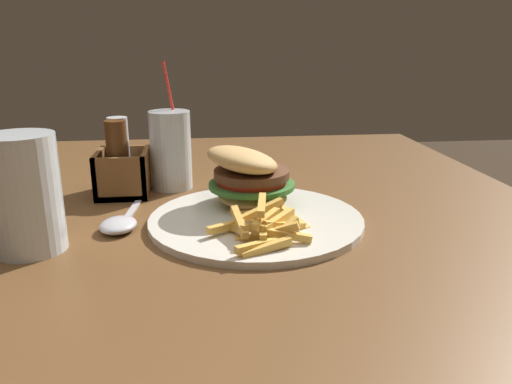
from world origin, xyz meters
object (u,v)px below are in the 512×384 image
(beer_glass, at_px, (25,196))
(spoon, at_px, (120,224))
(juice_glass, at_px, (171,152))
(condiment_caddy, at_px, (121,167))
(meal_plate_near, at_px, (252,197))

(beer_glass, height_order, spoon, beer_glass)
(juice_glass, bearing_deg, spoon, 161.71)
(beer_glass, bearing_deg, spoon, -59.10)
(juice_glass, height_order, spoon, juice_glass)
(beer_glass, height_order, condiment_caddy, beer_glass)
(condiment_caddy, bearing_deg, spoon, -173.88)
(meal_plate_near, height_order, juice_glass, juice_glass)
(spoon, bearing_deg, juice_glass, 167.75)
(meal_plate_near, distance_m, spoon, 0.19)
(spoon, distance_m, condiment_caddy, 0.17)
(condiment_caddy, bearing_deg, beer_glass, 160.38)
(juice_glass, relative_size, condiment_caddy, 1.70)
(meal_plate_near, xyz_separation_m, spoon, (-0.03, 0.19, -0.02))
(spoon, height_order, condiment_caddy, condiment_caddy)
(juice_glass, relative_size, spoon, 1.09)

